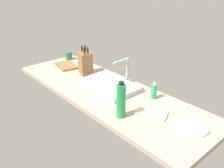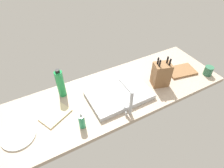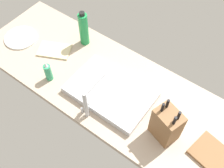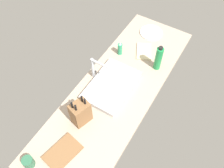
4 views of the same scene
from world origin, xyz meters
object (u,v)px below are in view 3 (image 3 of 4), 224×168
Objects in this scene: dinner_plate at (21,38)px; dish_towel at (55,50)px; sink_basin at (110,92)px; knife_block at (166,124)px; soap_bottle at (48,72)px; water_bottle at (84,29)px; faucet at (88,99)px; cutting_board at (217,158)px.

dinner_plate is 1.07× the size of dish_towel.
knife_block is at bearing 174.67° from sink_basin.
soap_bottle is 36.80cm from water_bottle.
dish_towel is (11.28, 17.68, -11.32)cm from water_bottle.
sink_basin is 76.49cm from dinner_plate.
sink_basin is at bearing -96.96° from faucet.
soap_bottle is at bearing 126.10° from dish_towel.
soap_bottle is (36.53, 12.88, 4.25)cm from sink_basin.
faucet is 1.54× the size of soap_bottle.
water_bottle reaches higher than dinner_plate.
sink_basin is 1.92× the size of water_bottle.
sink_basin is 3.38× the size of soap_bottle.
dinner_plate is (37.67, 23.43, -11.32)cm from water_bottle.
water_bottle is at bearing -86.40° from soap_bottle.
dinner_plate is (39.95, -12.86, -5.66)cm from soap_bottle.
faucet reaches higher than cutting_board.
faucet is 54.34cm from water_bottle.
faucet is at bearing 83.04° from sink_basin.
cutting_board is 108.02cm from water_bottle.
water_bottle is at bearing -122.55° from dish_towel.
soap_bottle is 0.69× the size of dish_towel.
sink_basin is 66.12cm from cutting_board.
water_bottle is (36.80, -39.95, -1.81)cm from faucet.
knife_block is 1.19× the size of dinner_plate.
cutting_board is (-66.11, -0.23, -1.12)cm from sink_basin.
water_bottle is (2.28, -36.29, 5.65)cm from soap_bottle.
dinner_plate is at bearing -12.51° from faucet.
dish_towel is at bearing -6.52° from sink_basin.
sink_basin is at bearing 173.48° from dish_towel.
water_bottle reaches higher than dish_towel.
knife_block is 1.27× the size of dish_towel.
cutting_board is 1.14× the size of dinner_plate.
sink_basin is at bearing 12.33° from knife_block.
cutting_board reaches higher than dinner_plate.
knife_block reaches higher than sink_basin.
knife_block reaches higher than dinner_plate.
cutting_board is at bearing -166.17° from faucet.
sink_basin is 1.84× the size of knife_block.
water_bottle is 1.14× the size of dinner_plate.
soap_bottle is at bearing 24.86° from knife_block.
faucet is 71.33cm from cutting_board.
faucet is 41.84cm from knife_block.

